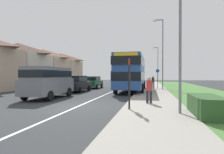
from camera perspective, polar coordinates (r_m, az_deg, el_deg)
name	(u,v)px	position (r m, az deg, el deg)	size (l,w,h in m)	color
ground_plane	(79,106)	(11.53, -9.57, -8.26)	(120.00, 120.00, 0.00)	#2D3033
lane_marking_centre	(108,93)	(19.16, -1.07, -4.71)	(0.14, 60.00, 0.01)	silver
pavement_near_side	(153,96)	(16.74, 11.70, -5.29)	(3.20, 68.00, 0.12)	gray
grass_verge_seaward	(209,97)	(17.33, 26.13, -5.21)	(6.00, 68.00, 0.08)	#477538
roadside_hedge	(207,107)	(9.19, 25.55, -7.74)	(1.10, 2.74, 0.90)	#2D5128
double_decker_bus	(131,72)	(21.32, 5.60, 1.58)	(2.80, 9.98, 3.70)	#284C93
parked_van_grey	(49,80)	(15.77, -17.74, -0.83)	(2.11, 5.07, 2.35)	slate
parked_car_black	(77,83)	(21.20, -10.11, -1.70)	(1.90, 4.60, 1.69)	black
parked_car_dark_green	(93,82)	(26.60, -5.55, -1.33)	(1.95, 4.23, 1.60)	#19472D
pedestrian_at_stop	(149,89)	(11.76, 10.61, -3.31)	(0.34, 0.34, 1.67)	#23232D
pedestrian_walking_away	(153,81)	(24.72, 11.71, -1.27)	(0.34, 0.34, 1.67)	#23232D
bus_stop_sign	(129,80)	(9.62, 4.99, -0.79)	(0.09, 0.52, 2.60)	black
cycle_route_sign	(158,78)	(25.78, 12.98, -0.20)	(0.44, 0.08, 2.52)	slate
street_lamp_near	(178,21)	(9.33, 18.34, 15.00)	(1.14, 0.20, 7.11)	slate
street_lamp_mid	(162,50)	(23.37, 14.14, 7.50)	(1.14, 0.20, 8.07)	slate
street_lamp_far	(157,63)	(39.50, 12.89, 3.97)	(1.14, 0.20, 7.14)	slate
house_terrace_far_side	(32,66)	(34.12, -22.10, 2.89)	(7.57, 26.79, 6.34)	#C1A88E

